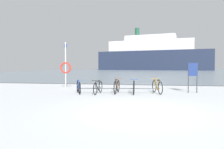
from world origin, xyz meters
name	(u,v)px	position (x,y,z in m)	size (l,w,h in m)	color
ground	(145,72)	(0.00, 53.90, -0.04)	(80.00, 132.00, 0.08)	silver
bike_rack	(117,89)	(-1.41, 4.37, 0.27)	(4.48, 0.70, 0.31)	#4C5156
bicycle_0	(79,87)	(-3.53, 4.08, 0.35)	(0.76, 1.51, 0.78)	black
bicycle_1	(98,87)	(-2.42, 4.10, 0.35)	(0.46, 1.72, 0.78)	black
bicycle_2	(117,86)	(-1.42, 4.50, 0.38)	(0.46, 1.71, 0.84)	black
bicycle_3	(134,87)	(-0.45, 4.47, 0.35)	(0.46, 1.71, 0.78)	black
bicycle_4	(157,87)	(0.84, 4.82, 0.37)	(0.61, 1.68, 0.83)	black
info_sign	(193,72)	(2.85, 5.34, 1.19)	(0.55, 0.14, 1.77)	#33383D
rescue_post	(66,67)	(-5.21, 6.31, 1.50)	(0.78, 0.12, 3.18)	silver
ferry_ship	(152,56)	(2.72, 82.38, 6.13)	(47.62, 19.40, 18.28)	#232D47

